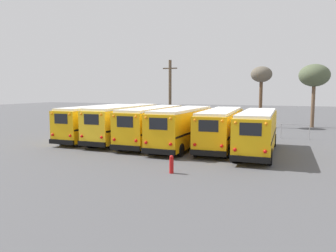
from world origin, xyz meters
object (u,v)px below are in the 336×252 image
at_px(school_bus_4, 221,127).
at_px(fire_hydrant, 171,164).
at_px(school_bus_5, 257,131).
at_px(utility_pole, 170,94).
at_px(school_bus_0, 98,121).
at_px(school_bus_1, 124,122).
at_px(school_bus_3, 182,126).
at_px(bare_tree_1, 261,76).
at_px(bare_tree_0, 314,76).
at_px(school_bus_2, 152,124).

xyz_separation_m(school_bus_4, fire_hydrant, (-0.95, -9.18, -1.17)).
distance_m(school_bus_5, utility_pole, 17.64).
height_order(school_bus_0, school_bus_1, school_bus_1).
relative_size(school_bus_3, utility_pole, 1.18).
relative_size(bare_tree_1, fire_hydrant, 7.41).
height_order(school_bus_5, bare_tree_1, bare_tree_1).
height_order(school_bus_0, bare_tree_0, bare_tree_0).
height_order(utility_pole, bare_tree_0, utility_pole).
relative_size(school_bus_3, bare_tree_0, 1.24).
xyz_separation_m(school_bus_2, school_bus_3, (2.99, -0.88, 0.01)).
relative_size(school_bus_1, school_bus_3, 1.09).
bearing_deg(school_bus_4, fire_hydrant, -95.90).
xyz_separation_m(utility_pole, fire_hydrant, (7.69, -20.67, -3.74)).
bearing_deg(school_bus_1, bare_tree_1, 57.09).
relative_size(school_bus_2, fire_hydrant, 10.07).
distance_m(school_bus_4, fire_hydrant, 9.30).
xyz_separation_m(school_bus_1, school_bus_4, (8.98, -0.31, -0.09)).
bearing_deg(school_bus_3, school_bus_0, 169.51).
bearing_deg(school_bus_2, school_bus_3, -16.34).
bearing_deg(school_bus_4, school_bus_0, 176.97).
bearing_deg(bare_tree_1, school_bus_4, -95.63).
relative_size(utility_pole, bare_tree_0, 1.05).
bearing_deg(bare_tree_0, school_bus_3, -118.64).
distance_m(bare_tree_1, fire_hydrant, 26.71).
height_order(school_bus_2, bare_tree_1, bare_tree_1).
height_order(school_bus_1, bare_tree_0, bare_tree_0).
bearing_deg(school_bus_0, bare_tree_0, 42.57).
xyz_separation_m(school_bus_0, bare_tree_1, (13.63, 16.11, 4.69)).
bearing_deg(school_bus_5, utility_pole, 131.78).
xyz_separation_m(school_bus_3, school_bus_5, (5.99, -0.50, -0.02)).
relative_size(school_bus_3, bare_tree_1, 1.28).
distance_m(school_bus_0, school_bus_5, 15.13).
height_order(school_bus_2, fire_hydrant, school_bus_2).
relative_size(school_bus_0, school_bus_3, 1.10).
relative_size(bare_tree_0, bare_tree_1, 1.04).
height_order(school_bus_3, school_bus_5, school_bus_3).
bearing_deg(utility_pole, bare_tree_0, 24.08).
xyz_separation_m(school_bus_1, fire_hydrant, (8.04, -9.49, -1.26)).
xyz_separation_m(school_bus_4, utility_pole, (-8.63, 11.49, 2.57)).
relative_size(school_bus_1, bare_tree_0, 1.35).
bearing_deg(bare_tree_0, school_bus_0, -137.43).
bearing_deg(school_bus_1, school_bus_4, -1.99).
xyz_separation_m(school_bus_1, bare_tree_0, (16.85, 18.55, 4.66)).
xyz_separation_m(school_bus_2, fire_hydrant, (5.04, -9.02, -1.21)).
bearing_deg(school_bus_4, school_bus_5, -27.03).
bearing_deg(school_bus_5, school_bus_4, 152.97).
xyz_separation_m(bare_tree_1, fire_hydrant, (-2.60, -25.92, -5.89)).
bearing_deg(school_bus_3, fire_hydrant, -75.89).
xyz_separation_m(school_bus_1, school_bus_5, (11.98, -1.84, -0.06)).
height_order(school_bus_0, school_bus_2, school_bus_2).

